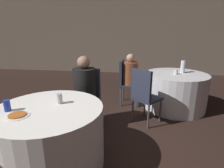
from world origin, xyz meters
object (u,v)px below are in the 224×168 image
at_px(table_far, 175,91).
at_px(chair_far_west, 125,79).
at_px(chair_near_north, 88,92).
at_px(person_floral_shirt, 133,79).
at_px(chair_far_southwest, 144,92).
at_px(pizza_plate_near, 17,115).
at_px(bottle_far, 183,67).
at_px(table_near, 52,137).
at_px(person_black_shirt, 83,93).
at_px(soda_can_silver, 59,99).
at_px(soda_can_blue, 7,106).

distance_m(table_far, chair_far_west, 1.06).
height_order(chair_near_north, person_floral_shirt, person_floral_shirt).
height_order(chair_far_west, chair_far_southwest, same).
relative_size(pizza_plate_near, bottle_far, 0.93).
bearing_deg(person_floral_shirt, table_far, 90.00).
relative_size(table_near, person_floral_shirt, 1.09).
bearing_deg(bottle_far, person_black_shirt, -146.41).
xyz_separation_m(table_near, chair_far_west, (0.73, 2.00, 0.20)).
distance_m(person_black_shirt, soda_can_silver, 0.74).
xyz_separation_m(chair_far_southwest, soda_can_blue, (-1.48, -1.27, 0.22)).
height_order(table_near, chair_near_north, chair_near_north).
bearing_deg(person_floral_shirt, chair_far_southwest, 16.55).
xyz_separation_m(person_black_shirt, soda_can_silver, (-0.06, -0.72, 0.18)).
bearing_deg(person_floral_shirt, chair_far_west, -90.00).
height_order(table_near, chair_far_southwest, chair_far_southwest).
bearing_deg(table_far, person_black_shirt, -146.65).
bearing_deg(chair_near_north, soda_can_silver, 93.52).
height_order(table_far, soda_can_silver, soda_can_silver).
bearing_deg(table_near, chair_near_north, 80.81).
relative_size(table_near, bottle_far, 4.81).
relative_size(chair_far_southwest, soda_can_blue, 7.92).
relative_size(chair_far_west, person_black_shirt, 0.81).
xyz_separation_m(person_floral_shirt, person_black_shirt, (-0.77, -1.13, 0.05)).
relative_size(chair_far_southwest, soda_can_silver, 7.92).
relative_size(chair_far_southwest, pizza_plate_near, 4.15).
relative_size(table_far, person_floral_shirt, 1.12).
bearing_deg(soda_can_silver, soda_can_blue, -149.60).
bearing_deg(soda_can_silver, chair_far_southwest, 44.54).
xyz_separation_m(table_far, chair_far_west, (-1.04, 0.07, 0.20)).
xyz_separation_m(person_floral_shirt, soda_can_silver, (-0.83, -1.85, 0.23)).
bearing_deg(bottle_far, chair_far_southwest, -132.27).
height_order(chair_far_southwest, soda_can_silver, chair_far_southwest).
xyz_separation_m(table_far, chair_near_north, (-1.60, -0.91, 0.20)).
height_order(table_far, chair_far_southwest, chair_far_southwest).
height_order(pizza_plate_near, soda_can_silver, soda_can_silver).
distance_m(person_floral_shirt, soda_can_silver, 2.04).
relative_size(chair_far_southwest, person_black_shirt, 0.81).
height_order(table_far, person_floral_shirt, person_floral_shirt).
bearing_deg(person_floral_shirt, pizza_plate_near, -22.67).
distance_m(chair_far_west, bottle_far, 1.20).
height_order(table_far, chair_near_north, chair_near_north).
height_order(person_black_shirt, bottle_far, person_black_shirt).
relative_size(pizza_plate_near, soda_can_silver, 1.91).
relative_size(table_far, soda_can_silver, 10.16).
bearing_deg(soda_can_silver, pizza_plate_near, -128.11).
relative_size(chair_near_north, soda_can_silver, 7.92).
bearing_deg(chair_near_north, chair_far_southwest, -163.22).
distance_m(chair_near_north, chair_far_west, 1.14).
xyz_separation_m(chair_far_southwest, person_floral_shirt, (-0.19, 0.85, -0.01)).
xyz_separation_m(table_far, chair_far_southwest, (-0.67, -0.79, 0.20)).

